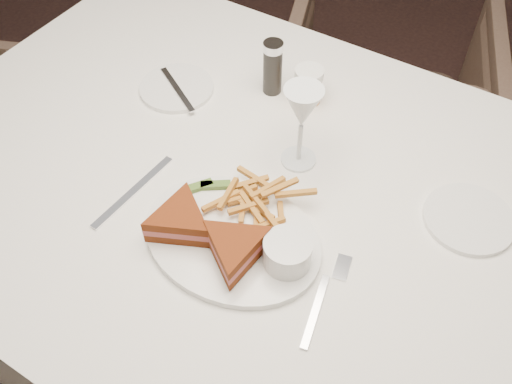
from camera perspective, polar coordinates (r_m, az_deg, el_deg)
name	(u,v)px	position (r m, az deg, el deg)	size (l,w,h in m)	color
ground	(200,235)	(1.92, -5.62, -4.33)	(5.00, 5.00, 0.00)	black
table	(266,292)	(1.36, 0.96, -10.01)	(1.47, 0.98, 0.75)	white
chair_far	(382,97)	(1.93, 12.52, 9.26)	(0.64, 0.60, 0.66)	#4D3A2F
table_setting	(257,192)	(1.00, 0.06, 0.00)	(0.81, 0.65, 0.18)	white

